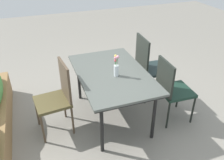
{
  "coord_description": "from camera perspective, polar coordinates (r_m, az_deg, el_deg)",
  "views": [
    {
      "loc": [
        -2.6,
        0.89,
        2.28
      ],
      "look_at": [
        0.01,
        -0.04,
        0.62
      ],
      "focal_mm": 37.88,
      "sensor_mm": 36.0,
      "label": 1
    }
  ],
  "objects": [
    {
      "name": "ground_plane",
      "position": [
        3.57,
        -0.53,
        -8.81
      ],
      "size": [
        12.0,
        12.0,
        0.0
      ],
      "primitive_type": "plane",
      "color": "gray"
    },
    {
      "name": "dining_table",
      "position": [
        3.2,
        0.0,
        1.02
      ],
      "size": [
        1.43,
        0.91,
        0.74
      ],
      "color": "#4C514C",
      "rests_on": "ground"
    },
    {
      "name": "chair_near_left",
      "position": [
        3.34,
        14.13,
        -1.7
      ],
      "size": [
        0.45,
        0.45,
        0.94
      ],
      "rotation": [
        0.0,
        0.0,
        3.1
      ],
      "color": "#162E24",
      "rests_on": "ground"
    },
    {
      "name": "chair_far_side",
      "position": [
        3.14,
        -12.99,
        -3.46
      ],
      "size": [
        0.47,
        0.47,
        0.99
      ],
      "rotation": [
        0.0,
        0.0,
        0.11
      ],
      "color": "brown",
      "rests_on": "ground"
    },
    {
      "name": "chair_near_right",
      "position": [
        3.78,
        8.91,
        3.78
      ],
      "size": [
        0.5,
        0.5,
        1.04
      ],
      "rotation": [
        0.0,
        0.0,
        3.09
      ],
      "color": "#1D2A2A",
      "rests_on": "ground"
    },
    {
      "name": "flower_vase",
      "position": [
        3.03,
        1.01,
        3.11
      ],
      "size": [
        0.06,
        0.07,
        0.3
      ],
      "color": "silver",
      "rests_on": "dining_table"
    }
  ]
}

